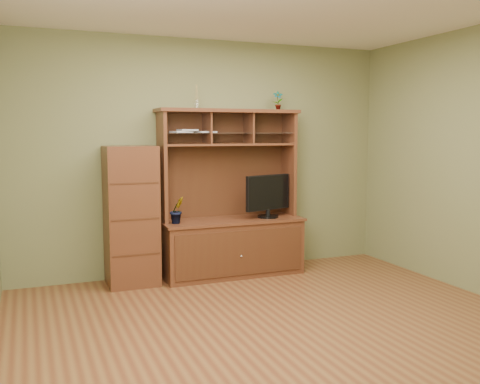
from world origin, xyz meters
TOP-DOWN VIEW (x-y plane):
  - room at (0.00, 0.00)m, footprint 4.54×4.04m
  - media_hutch at (0.20, 1.73)m, footprint 1.66×0.61m
  - monitor at (0.63, 1.65)m, footprint 0.62×0.24m
  - orchid_plant at (-0.46, 1.65)m, footprint 0.20×0.18m
  - top_plant at (0.83, 1.80)m, footprint 0.14×0.11m
  - reed_diffuser at (-0.17, 1.80)m, footprint 0.05×0.05m
  - magazines at (-0.24, 1.80)m, footprint 0.53×0.22m
  - side_cabinet at (-0.94, 1.74)m, footprint 0.53×0.49m

SIDE VIEW (x-z plane):
  - media_hutch at x=0.20m, z-range -0.43..1.47m
  - side_cabinet at x=-0.94m, z-range 0.00..1.50m
  - orchid_plant at x=-0.46m, z-range 0.65..0.95m
  - monitor at x=0.63m, z-range 0.66..1.16m
  - room at x=0.00m, z-range -0.02..2.72m
  - magazines at x=-0.24m, z-range 1.63..1.67m
  - reed_diffuser at x=-0.17m, z-range 1.87..2.14m
  - top_plant at x=0.83m, z-range 1.90..2.13m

